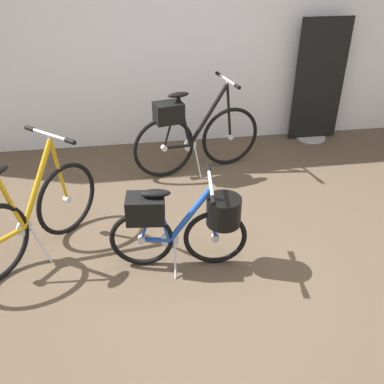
# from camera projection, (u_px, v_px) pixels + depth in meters

# --- Properties ---
(ground_plane) EXTENTS (7.38, 7.38, 0.00)m
(ground_plane) POSITION_uv_depth(u_px,v_px,m) (210.00, 276.00, 3.36)
(ground_plane) COLOR brown
(back_wall) EXTENTS (7.38, 0.10, 2.88)m
(back_wall) POSITION_uv_depth(u_px,v_px,m) (170.00, 18.00, 4.73)
(back_wall) COLOR silver
(back_wall) RESTS_ON ground_plane
(floor_banner_stand) EXTENTS (0.60, 0.36, 1.45)m
(floor_banner_stand) POSITION_uv_depth(u_px,v_px,m) (318.00, 89.00, 5.18)
(floor_banner_stand) COLOR #B7B7BC
(floor_banner_stand) RESTS_ON ground_plane
(folding_bike_foreground) EXTENTS (1.06, 0.53, 0.75)m
(folding_bike_foreground) POSITION_uv_depth(u_px,v_px,m) (184.00, 222.00, 3.28)
(folding_bike_foreground) COLOR black
(folding_bike_foreground) RESTS_ON ground_plane
(display_bike_left) EXTENTS (0.93, 1.07, 0.96)m
(display_bike_left) POSITION_uv_depth(u_px,v_px,m) (32.00, 216.00, 3.42)
(display_bike_left) COLOR black
(display_bike_left) RESTS_ON ground_plane
(display_bike_right) EXTENTS (1.39, 0.54, 0.98)m
(display_bike_right) POSITION_uv_depth(u_px,v_px,m) (192.00, 133.00, 4.56)
(display_bike_right) COLOR black
(display_bike_right) RESTS_ON ground_plane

